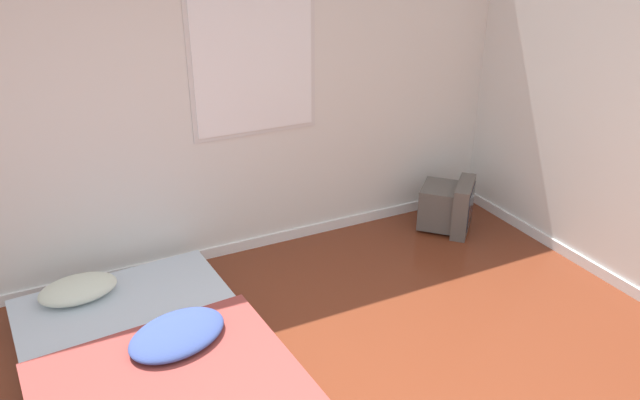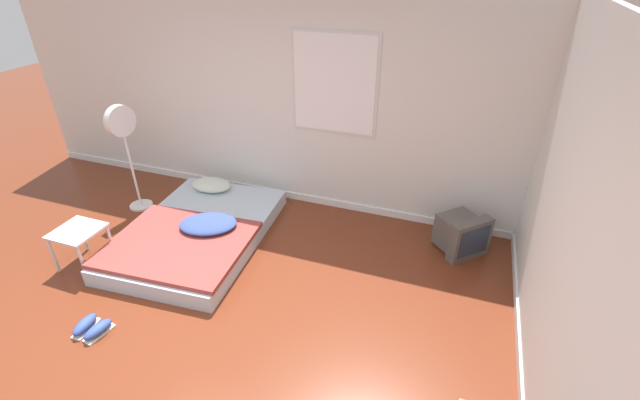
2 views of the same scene
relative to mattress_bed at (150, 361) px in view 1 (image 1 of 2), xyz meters
name	(u,v)px [view 1 (image 1 of 2)]	position (x,y,z in m)	size (l,w,h in m)	color
wall_back	(189,105)	(0.70, 1.26, 1.17)	(7.81, 0.08, 2.60)	silver
mattress_bed	(150,361)	(0.00, 0.00, 0.00)	(1.54, 2.13, 0.33)	silver
crt_tv	(448,206)	(2.81, 0.80, 0.10)	(0.61, 0.61, 0.46)	#56514C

